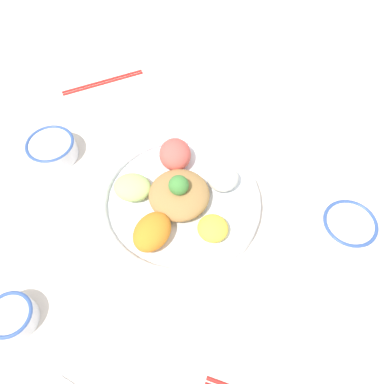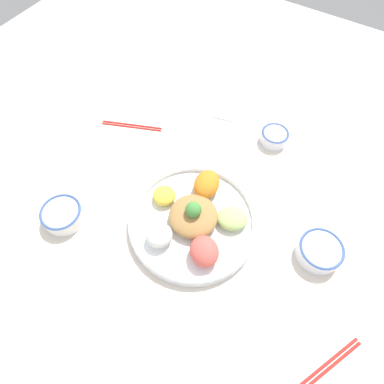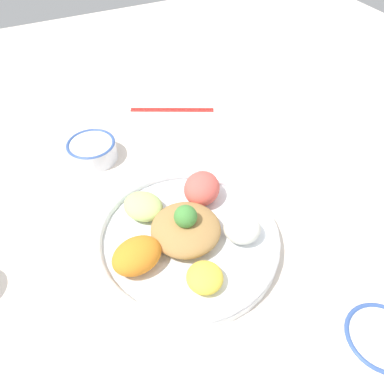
% 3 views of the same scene
% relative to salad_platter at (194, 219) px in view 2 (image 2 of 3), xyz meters
% --- Properties ---
extents(ground_plane, '(2.40, 2.40, 0.00)m').
position_rel_salad_platter_xyz_m(ground_plane, '(-0.01, 0.02, -0.03)').
color(ground_plane, silver).
extents(salad_platter, '(0.36, 0.36, 0.10)m').
position_rel_salad_platter_xyz_m(salad_platter, '(0.00, 0.00, 0.00)').
color(salad_platter, white).
rests_on(salad_platter, ground_plane).
extents(sauce_bowl_red, '(0.11, 0.11, 0.05)m').
position_rel_salad_platter_xyz_m(sauce_bowl_red, '(0.31, 0.18, -0.00)').
color(sauce_bowl_red, white).
rests_on(sauce_bowl_red, ground_plane).
extents(rice_bowl_blue, '(0.09, 0.09, 0.04)m').
position_rel_salad_platter_xyz_m(rice_bowl_blue, '(-0.06, -0.39, -0.00)').
color(rice_bowl_blue, white).
rests_on(rice_bowl_blue, ground_plane).
extents(sauce_bowl_dark, '(0.11, 0.11, 0.05)m').
position_rel_salad_platter_xyz_m(sauce_bowl_dark, '(-0.32, -0.09, 0.00)').
color(sauce_bowl_dark, white).
rests_on(sauce_bowl_dark, ground_plane).
extents(chopsticks_pair_near, '(0.12, 0.21, 0.01)m').
position_rel_salad_platter_xyz_m(chopsticks_pair_near, '(-0.43, 0.16, -0.02)').
color(chopsticks_pair_near, red).
rests_on(chopsticks_pair_near, ground_plane).
extents(chopsticks_pair_far, '(0.19, 0.09, 0.01)m').
position_rel_salad_platter_xyz_m(chopsticks_pair_far, '(0.37, -0.20, -0.02)').
color(chopsticks_pair_far, red).
rests_on(chopsticks_pair_far, ground_plane).
extents(serving_spoon_main, '(0.12, 0.05, 0.01)m').
position_rel_salad_platter_xyz_m(serving_spoon_main, '(0.08, -0.40, -0.02)').
color(serving_spoon_main, silver).
rests_on(serving_spoon_main, ground_plane).
extents(serving_spoon_extra, '(0.09, 0.12, 0.01)m').
position_rel_salad_platter_xyz_m(serving_spoon_extra, '(-0.19, 0.19, -0.02)').
color(serving_spoon_extra, silver).
rests_on(serving_spoon_extra, ground_plane).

